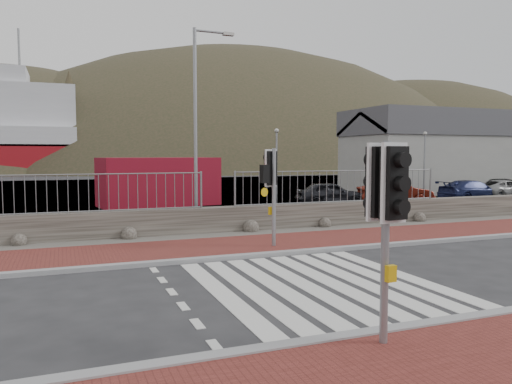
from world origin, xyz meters
name	(u,v)px	position (x,y,z in m)	size (l,w,h in m)	color
ground	(318,284)	(0.00, 0.00, 0.00)	(220.00, 220.00, 0.00)	#28282B
sidewalk_far	(245,246)	(0.00, 4.50, 0.04)	(40.00, 3.00, 0.08)	maroon
kerb_near	(412,328)	(0.00, -3.00, 0.05)	(40.00, 0.25, 0.12)	gray
kerb_far	(264,255)	(0.00, 3.00, 0.05)	(40.00, 0.25, 0.12)	gray
zebra_crossing	(318,284)	(0.00, 0.00, 0.01)	(4.62, 5.60, 0.01)	silver
gravel_strip	(224,236)	(0.00, 6.50, 0.03)	(40.00, 1.50, 0.06)	#59544C
stone_wall	(217,220)	(0.00, 7.30, 0.45)	(40.00, 0.60, 0.90)	#413B35
railing	(218,181)	(0.00, 7.15, 1.82)	(18.07, 0.07, 1.22)	gray
quay	(135,192)	(0.00, 27.90, 0.00)	(120.00, 40.00, 0.50)	#4C4C4F
water	(100,174)	(0.00, 62.90, 0.00)	(220.00, 50.00, 0.05)	#3F4C54
harbor_building	(432,151)	(20.00, 19.90, 2.93)	(12.20, 6.20, 5.80)	#9E9E99
hills_backdrop	(130,288)	(6.74, 87.90, -23.05)	(254.00, 90.00, 100.00)	#2E321E
traffic_signal_near	(386,200)	(-0.81, -3.40, 2.09)	(0.44, 0.29, 2.90)	gray
traffic_signal_far	(273,176)	(0.67, 3.98, 2.09)	(0.71, 0.41, 2.89)	gray
streetlight	(199,118)	(-0.42, 8.10, 4.00)	(1.51, 0.21, 7.10)	gray
shipping_container	(159,182)	(-0.17, 17.33, 1.27)	(6.10, 2.54, 2.54)	maroon
car_a	(330,193)	(8.44, 14.27, 0.63)	(1.48, 3.68, 1.25)	black
car_b	(395,192)	(11.87, 13.25, 0.65)	(1.38, 3.95, 1.30)	#58150C
car_c	(472,191)	(17.20, 13.22, 0.61)	(1.71, 4.20, 1.22)	#161D46
car_d	(505,190)	(20.01, 13.41, 0.59)	(1.96, 4.25, 1.18)	#959595
car_e	(503,187)	(21.64, 15.05, 0.62)	(1.47, 3.66, 1.25)	black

